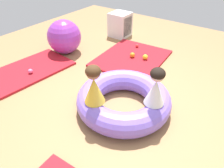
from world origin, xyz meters
The scene contains 12 objects.
ground_plane centered at (0.00, 0.00, 0.00)m, with size 8.00×8.00×0.00m, color #9E7549.
gym_mat_near_right centered at (1.34, 0.77, 0.02)m, with size 1.44×1.19×0.04m, color #B21923.
gym_mat_front centered at (-0.15, 2.04, 0.02)m, with size 1.47×0.89×0.04m, color #B21923.
inflatable_cushion centered at (0.01, 0.08, 0.16)m, with size 1.31×1.31×0.32m, color #8466E0.
child_in_yellow centered at (-0.40, 0.26, 0.57)m, with size 0.32×0.32×0.51m.
child_in_white centered at (0.01, -0.36, 0.56)m, with size 0.35×0.35×0.49m.
play_ball_orange centered at (1.35, 0.76, 0.09)m, with size 0.10×0.10×0.10m, color orange.
play_ball_yellow centered at (1.42, 0.52, 0.09)m, with size 0.10×0.10×0.10m, color yellow.
play_ball_pink centered at (-0.22, 1.89, 0.08)m, with size 0.08×0.08×0.08m, color pink.
play_ball_red_second centered at (1.80, 0.93, 0.07)m, with size 0.07×0.07×0.07m, color red.
exercise_ball_large centered at (0.79, 2.06, 0.34)m, with size 0.69×0.69×0.69m, color purple.
storage_cube centered at (2.20, 1.62, 0.28)m, with size 0.44×0.44×0.56m.
Camera 1 is at (-1.94, -1.14, 2.03)m, focal length 34.11 mm.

